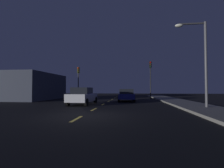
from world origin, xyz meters
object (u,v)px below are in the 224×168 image
Objects in this scene: car_adjacent_lane at (83,96)px; car_stopped_ahead at (126,95)px; traffic_signal_left at (78,76)px; street_lamp_right at (200,55)px; traffic_signal_right at (150,73)px.

car_stopped_ahead is at bearing 51.16° from car_adjacent_lane.
traffic_signal_left is 17.10m from street_lamp_right.
car_adjacent_lane is (3.34, -9.14, -2.50)m from traffic_signal_left.
street_lamp_right reaches higher than car_stopped_ahead.
car_stopped_ahead is at bearing -31.30° from traffic_signal_left.
car_adjacent_lane is 10.02m from street_lamp_right.
car_stopped_ahead is at bearing 126.79° from street_lamp_right.
street_lamp_right is at bearing -14.77° from car_adjacent_lane.
car_stopped_ahead is 9.51m from street_lamp_right.
street_lamp_right is at bearing -53.21° from car_stopped_ahead.
traffic_signal_right is at bearing 52.13° from car_adjacent_lane.
traffic_signal_right is at bearing 53.21° from car_stopped_ahead.
traffic_signal_left reaches higher than car_stopped_ahead.
traffic_signal_left is at bearing 148.70° from car_stopped_ahead.
traffic_signal_right is 11.95m from car_adjacent_lane.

